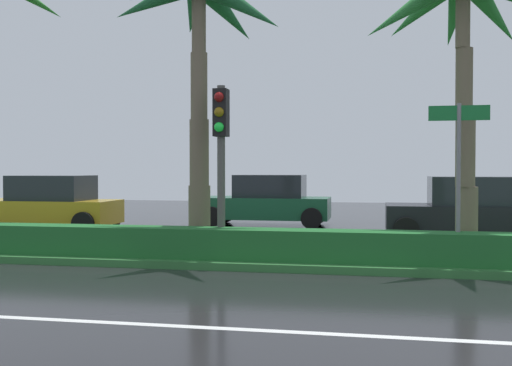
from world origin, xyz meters
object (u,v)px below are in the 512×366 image
(traffic_signal_median_left, at_px, (221,139))
(car_in_traffic_second, at_px, (267,201))
(palm_tree_mid_left, at_px, (199,21))
(car_in_traffic_third, at_px, (470,210))
(street_name_sign, at_px, (459,161))
(palm_tree_centre_left, at_px, (463,11))
(car_in_traffic_leading, at_px, (49,204))

(traffic_signal_median_left, distance_m, car_in_traffic_second, 8.55)
(palm_tree_mid_left, height_order, car_in_traffic_second, palm_tree_mid_left)
(palm_tree_mid_left, bearing_deg, traffic_signal_median_left, -44.63)
(traffic_signal_median_left, height_order, car_in_traffic_third, traffic_signal_median_left)
(traffic_signal_median_left, bearing_deg, street_name_sign, -1.22)
(car_in_traffic_second, xyz_separation_m, car_in_traffic_third, (6.08, -3.32, 0.00))
(palm_tree_mid_left, distance_m, palm_tree_centre_left, 5.44)
(palm_tree_mid_left, relative_size, car_in_traffic_second, 1.45)
(street_name_sign, bearing_deg, car_in_traffic_third, 79.44)
(car_in_traffic_second, bearing_deg, palm_tree_centre_left, 125.84)
(street_name_sign, bearing_deg, car_in_traffic_leading, 154.88)
(traffic_signal_median_left, xyz_separation_m, car_in_traffic_third, (5.55, 5.04, -1.71))
(palm_tree_centre_left, bearing_deg, car_in_traffic_second, 125.84)
(car_in_traffic_second, distance_m, car_in_traffic_third, 6.93)
(traffic_signal_median_left, bearing_deg, car_in_traffic_second, 93.62)
(car_in_traffic_second, height_order, car_in_traffic_third, same)
(car_in_traffic_leading, relative_size, car_in_traffic_second, 1.00)
(palm_tree_mid_left, xyz_separation_m, traffic_signal_median_left, (0.63, -0.62, -2.54))
(street_name_sign, relative_size, car_in_traffic_leading, 0.70)
(palm_tree_mid_left, height_order, traffic_signal_median_left, palm_tree_mid_left)
(street_name_sign, distance_m, car_in_traffic_second, 9.97)
(traffic_signal_median_left, xyz_separation_m, car_in_traffic_second, (-0.53, 8.36, -1.71))
(palm_tree_mid_left, height_order, street_name_sign, palm_tree_mid_left)
(palm_tree_centre_left, bearing_deg, car_in_traffic_third, 79.41)
(traffic_signal_median_left, height_order, street_name_sign, traffic_signal_median_left)
(street_name_sign, distance_m, car_in_traffic_third, 5.37)
(palm_tree_centre_left, height_order, traffic_signal_median_left, palm_tree_centre_left)
(palm_tree_centre_left, bearing_deg, street_name_sign, -100.43)
(palm_tree_mid_left, distance_m, car_in_traffic_second, 8.83)
(palm_tree_centre_left, xyz_separation_m, car_in_traffic_third, (0.76, 4.05, -4.30))
(palm_tree_centre_left, bearing_deg, car_in_traffic_leading, 159.83)
(palm_tree_centre_left, relative_size, car_in_traffic_third, 1.44)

